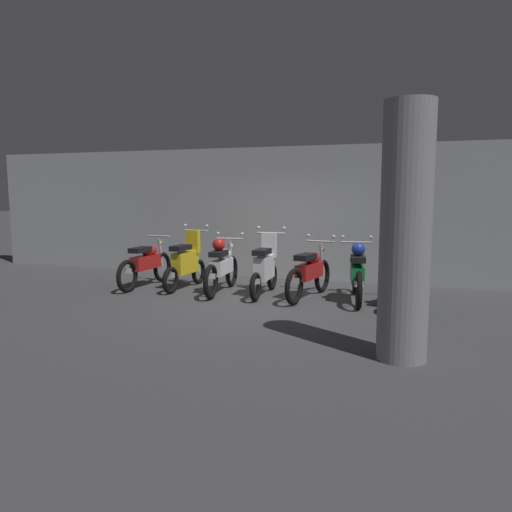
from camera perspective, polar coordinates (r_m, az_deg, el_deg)
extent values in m
plane|color=#424244|center=(8.98, -0.15, -5.22)|extent=(80.00, 80.00, 0.00)
cube|color=#9EA0A3|center=(11.31, 4.22, 4.91)|extent=(16.00, 0.30, 2.97)
torus|color=black|center=(11.10, -10.71, -1.24)|extent=(0.11, 0.65, 0.65)
torus|color=black|center=(10.03, -14.57, -2.25)|extent=(0.11, 0.65, 0.65)
cube|color=red|center=(10.53, -12.57, -0.70)|extent=(0.25, 0.84, 0.28)
ellipsoid|color=red|center=(10.63, -12.14, 0.58)|extent=(0.27, 0.45, 0.22)
cube|color=black|center=(10.35, -13.16, 0.71)|extent=(0.26, 0.53, 0.10)
cylinder|color=#B7BABF|center=(10.93, -11.08, 2.26)|extent=(0.56, 0.05, 0.04)
cylinder|color=#B7BABF|center=(11.02, -10.89, 0.37)|extent=(0.06, 0.16, 0.65)
sphere|color=silver|center=(10.99, -10.92, 1.51)|extent=(0.12, 0.12, 0.12)
cube|color=white|center=(10.03, -14.50, -1.67)|extent=(0.16, 0.02, 0.10)
torus|color=black|center=(10.72, -6.61, -1.79)|extent=(0.11, 0.53, 0.53)
torus|color=black|center=(9.73, -9.79, -2.76)|extent=(0.11, 0.53, 0.53)
cube|color=gold|center=(10.18, -8.15, -0.75)|extent=(0.25, 0.75, 0.44)
cube|color=gold|center=(10.44, -7.26, 1.67)|extent=(0.29, 0.13, 0.48)
cube|color=black|center=(10.00, -8.64, 0.94)|extent=(0.26, 0.53, 0.10)
cylinder|color=#B7BABF|center=(10.54, -6.92, 2.93)|extent=(0.56, 0.06, 0.04)
sphere|color=#B7BABF|center=(10.66, -8.16, 3.49)|extent=(0.07, 0.07, 0.07)
sphere|color=#B7BABF|center=(10.41, -5.66, 3.44)|extent=(0.07, 0.07, 0.07)
cylinder|color=#B7BABF|center=(10.62, -6.76, 0.42)|extent=(0.06, 0.15, 0.85)
sphere|color=silver|center=(10.59, -6.79, 2.13)|extent=(0.12, 0.12, 0.12)
cube|color=white|center=(9.74, -9.73, -2.16)|extent=(0.16, 0.02, 0.10)
torus|color=black|center=(10.34, -2.81, -1.74)|extent=(0.14, 0.66, 0.65)
torus|color=black|center=(9.12, -5.21, -2.98)|extent=(0.14, 0.66, 0.65)
cube|color=silver|center=(9.70, -3.95, -1.22)|extent=(0.29, 0.85, 0.28)
ellipsoid|color=silver|center=(9.82, -3.67, 0.18)|extent=(0.29, 0.46, 0.22)
cube|color=black|center=(9.49, -4.30, 0.30)|extent=(0.28, 0.54, 0.10)
cylinder|color=#B7BABF|center=(10.16, -3.01, 2.01)|extent=(0.56, 0.08, 0.04)
sphere|color=#B7BABF|center=(10.23, -4.41, 2.60)|extent=(0.07, 0.07, 0.07)
sphere|color=#B7BABF|center=(10.07, -1.60, 2.55)|extent=(0.07, 0.07, 0.07)
cylinder|color=#B7BABF|center=(10.24, -2.91, -0.02)|extent=(0.07, 0.16, 0.65)
sphere|color=silver|center=(10.22, -2.92, 1.20)|extent=(0.12, 0.12, 0.12)
cube|color=white|center=(9.13, -5.17, -2.33)|extent=(0.16, 0.02, 0.10)
sphere|color=red|center=(9.47, -4.31, 1.32)|extent=(0.24, 0.24, 0.24)
torus|color=black|center=(10.00, 1.86, -2.40)|extent=(0.11, 0.53, 0.53)
torus|color=black|center=(8.91, -0.07, -3.59)|extent=(0.11, 0.53, 0.53)
cube|color=silver|center=(9.41, 0.95, -1.34)|extent=(0.24, 0.74, 0.44)
cube|color=silver|center=(9.69, 1.52, 1.29)|extent=(0.28, 0.13, 0.48)
cube|color=black|center=(9.21, 0.68, 0.48)|extent=(0.26, 0.53, 0.10)
cylinder|color=#B7BABF|center=(9.80, 1.74, 2.65)|extent=(0.56, 0.05, 0.04)
sphere|color=#B7BABF|center=(9.86, 0.28, 3.27)|extent=(0.07, 0.07, 0.07)
sphere|color=#B7BABF|center=(9.73, 3.22, 3.20)|extent=(0.07, 0.07, 0.07)
cylinder|color=#B7BABF|center=(9.89, 1.80, -0.04)|extent=(0.06, 0.15, 0.85)
sphere|color=silver|center=(9.86, 1.81, 1.80)|extent=(0.12, 0.12, 0.12)
cube|color=white|center=(8.91, -0.03, -2.93)|extent=(0.16, 0.02, 0.10)
torus|color=black|center=(9.82, 7.61, -2.28)|extent=(0.21, 0.66, 0.65)
torus|color=black|center=(8.64, 4.41, -3.54)|extent=(0.21, 0.66, 0.65)
cube|color=red|center=(9.20, 6.13, -1.71)|extent=(0.37, 0.86, 0.28)
ellipsoid|color=red|center=(9.31, 6.53, -0.24)|extent=(0.34, 0.48, 0.22)
cube|color=black|center=(8.99, 5.69, -0.10)|extent=(0.33, 0.56, 0.10)
cylinder|color=#B7BABF|center=(9.63, 7.45, 1.68)|extent=(0.56, 0.14, 0.04)
sphere|color=#B7BABF|center=(9.72, 6.04, 2.34)|extent=(0.07, 0.07, 0.07)
sphere|color=#B7BABF|center=(9.53, 8.91, 2.20)|extent=(0.07, 0.07, 0.07)
cylinder|color=#B7BABF|center=(9.72, 7.53, -0.47)|extent=(0.08, 0.17, 0.65)
sphere|color=silver|center=(9.70, 7.55, 0.82)|extent=(0.12, 0.12, 0.12)
cube|color=white|center=(8.65, 4.49, -2.86)|extent=(0.16, 0.04, 0.10)
torus|color=black|center=(9.77, 11.32, -2.41)|extent=(0.20, 0.66, 0.65)
torus|color=black|center=(8.49, 11.72, -3.87)|extent=(0.20, 0.66, 0.65)
cube|color=#197238|center=(9.10, 11.53, -1.91)|extent=(0.36, 0.86, 0.28)
ellipsoid|color=#197238|center=(9.22, 11.52, -0.41)|extent=(0.33, 0.48, 0.22)
cube|color=black|center=(8.88, 11.64, -0.31)|extent=(0.33, 0.55, 0.10)
cylinder|color=#B7BABF|center=(9.57, 11.45, 1.56)|extent=(0.56, 0.13, 0.04)
sphere|color=#B7BABF|center=(9.56, 9.91, 2.19)|extent=(0.07, 0.07, 0.07)
sphere|color=#B7BABF|center=(9.58, 13.02, 2.12)|extent=(0.07, 0.07, 0.07)
cylinder|color=#B7BABF|center=(9.67, 11.38, -0.59)|extent=(0.08, 0.17, 0.65)
sphere|color=silver|center=(9.64, 11.41, 0.70)|extent=(0.12, 0.12, 0.12)
cube|color=white|center=(8.50, 11.72, -3.17)|extent=(0.16, 0.04, 0.10)
sphere|color=#1E389E|center=(8.86, 11.67, 0.78)|extent=(0.24, 0.24, 0.24)
torus|color=black|center=(9.52, 17.59, -2.86)|extent=(0.18, 0.66, 0.65)
torus|color=black|center=(8.26, 16.14, -4.31)|extent=(0.18, 0.66, 0.65)
cube|color=#197238|center=(8.86, 16.96, -2.33)|extent=(0.33, 0.85, 0.28)
ellipsoid|color=#197238|center=(8.98, 17.18, -0.79)|extent=(0.32, 0.47, 0.22)
cube|color=black|center=(8.64, 16.82, -0.68)|extent=(0.31, 0.55, 0.10)
cylinder|color=#B7BABF|center=(9.33, 17.65, 1.22)|extent=(0.56, 0.11, 0.04)
cylinder|color=#B7BABF|center=(9.42, 17.61, -0.99)|extent=(0.08, 0.17, 0.65)
sphere|color=silver|center=(9.40, 17.66, 0.34)|extent=(0.12, 0.12, 0.12)
cube|color=white|center=(8.27, 16.20, -3.60)|extent=(0.16, 0.03, 0.10)
sphere|color=red|center=(8.62, 16.87, 0.44)|extent=(0.24, 0.24, 0.24)
cylinder|color=gray|center=(5.91, 16.78, 2.50)|extent=(0.58, 0.58, 2.97)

